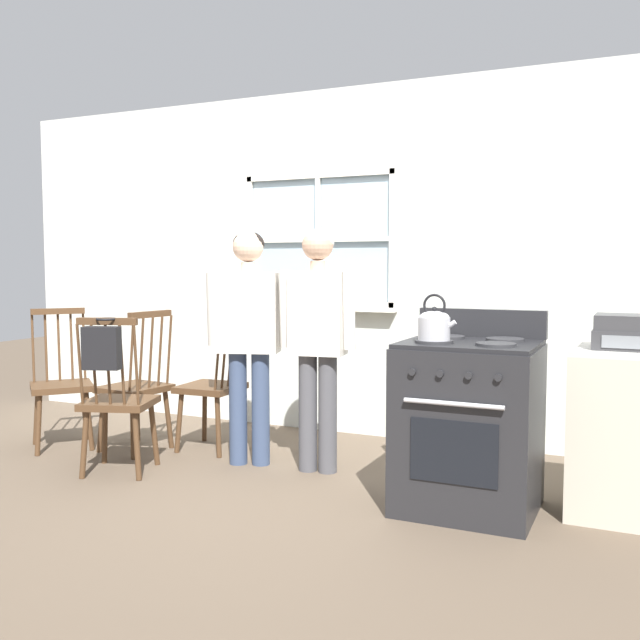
{
  "coord_description": "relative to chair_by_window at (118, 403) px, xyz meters",
  "views": [
    {
      "loc": [
        2.14,
        -3.78,
        1.34
      ],
      "look_at": [
        0.31,
        0.16,
        1.0
      ],
      "focal_mm": 40.0,
      "sensor_mm": 36.0,
      "label": 1
    }
  ],
  "objects": [
    {
      "name": "ground_plane",
      "position": [
        0.93,
        0.24,
        -0.46
      ],
      "size": [
        16.0,
        16.0,
        0.0
      ],
      "primitive_type": "plane",
      "color": "brown"
    },
    {
      "name": "wall_back",
      "position": [
        0.95,
        1.64,
        0.88
      ],
      "size": [
        6.4,
        0.16,
        2.7
      ],
      "color": "silver",
      "rests_on": "ground_plane"
    },
    {
      "name": "chair_by_window",
      "position": [
        0.0,
        0.0,
        0.0
      ],
      "size": [
        0.53,
        0.52,
        1.01
      ],
      "rotation": [
        0.0,
        0.0,
        -2.81
      ],
      "color": "#4C331E",
      "rests_on": "ground_plane"
    },
    {
      "name": "chair_near_wall",
      "position": [
        -0.25,
        0.48,
        0.0
      ],
      "size": [
        0.46,
        0.47,
        1.01
      ],
      "rotation": [
        0.0,
        0.0,
        -1.7
      ],
      "color": "#4C331E",
      "rests_on": "ground_plane"
    },
    {
      "name": "chair_center_cluster",
      "position": [
        -0.82,
        0.34,
        0.0
      ],
      "size": [
        0.58,
        0.58,
        1.01
      ],
      "rotation": [
        0.0,
        0.0,
        0.85
      ],
      "color": "#4C331E",
      "rests_on": "ground_plane"
    },
    {
      "name": "chair_near_stove",
      "position": [
        0.23,
        0.75,
        0.0
      ],
      "size": [
        0.42,
        0.44,
        1.01
      ],
      "rotation": [
        0.0,
        0.0,
        -1.53
      ],
      "color": "#4C331E",
      "rests_on": "ground_plane"
    },
    {
      "name": "person_elderly_left",
      "position": [
        0.66,
        0.52,
        0.49
      ],
      "size": [
        0.56,
        0.32,
        1.56
      ],
      "rotation": [
        0.0,
        0.0,
        0.32
      ],
      "color": "#384766",
      "rests_on": "ground_plane"
    },
    {
      "name": "person_teen_center",
      "position": [
        1.15,
        0.57,
        0.49
      ],
      "size": [
        0.51,
        0.26,
        1.56
      ],
      "rotation": [
        0.0,
        0.0,
        0.15
      ],
      "color": "#4C4C51",
      "rests_on": "ground_plane"
    },
    {
      "name": "stove",
      "position": [
        2.2,
        0.26,
        0.02
      ],
      "size": [
        0.72,
        0.68,
        1.08
      ],
      "color": "#232326",
      "rests_on": "ground_plane"
    },
    {
      "name": "kettle",
      "position": [
        2.04,
        0.13,
        0.57
      ],
      "size": [
        0.21,
        0.17,
        0.25
      ],
      "color": "#B7B7BC",
      "rests_on": "stove"
    },
    {
      "name": "potted_plant",
      "position": [
        0.44,
        1.55,
        0.63
      ],
      "size": [
        0.11,
        0.11,
        0.27
      ],
      "color": "beige",
      "rests_on": "wall_back"
    },
    {
      "name": "handbag",
      "position": [
        0.08,
        -0.22,
        0.39
      ],
      "size": [
        0.24,
        0.23,
        0.31
      ],
      "color": "black",
      "rests_on": "chair_by_window"
    },
    {
      "name": "side_counter",
      "position": [
        2.97,
        0.5,
        -0.01
      ],
      "size": [
        0.55,
        0.5,
        0.9
      ],
      "color": "beige",
      "rests_on": "ground_plane"
    },
    {
      "name": "stereo",
      "position": [
        2.97,
        0.48,
        0.53
      ],
      "size": [
        0.34,
        0.29,
        0.18
      ],
      "color": "#38383A",
      "rests_on": "side_counter"
    }
  ]
}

